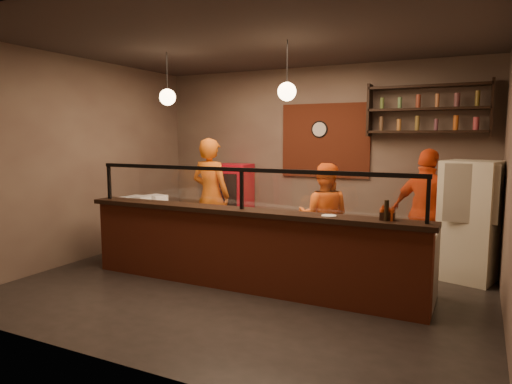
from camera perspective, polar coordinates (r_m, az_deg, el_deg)
The scene contains 28 objects.
floor at distance 6.31m, azimuth -0.45°, elevation -11.30°, with size 6.00×6.00×0.00m, color black.
ceiling at distance 6.11m, azimuth -0.48°, elevation 18.52°, with size 6.00×6.00×0.00m, color #352D29.
wall_back at distance 8.31m, azimuth 7.34°, elevation 4.31°, with size 6.00×6.00×0.00m, color #756656.
wall_left at distance 7.82m, azimuth -20.54°, elevation 3.77°, with size 5.00×5.00×0.00m, color #756656.
wall_front at distance 3.94m, azimuth -17.05°, elevation 1.17°, with size 6.00×6.00×0.00m, color #756656.
brick_patch at distance 8.21m, azimuth 8.63°, elevation 6.36°, with size 1.60×0.04×1.30m, color maroon.
service_counter at distance 5.91m, azimuth -1.77°, elevation -7.50°, with size 4.60×0.25×1.00m, color maroon.
counter_ledge at distance 5.80m, azimuth -1.79°, elevation -2.43°, with size 4.70×0.37×0.06m, color black.
worktop_cabinet at distance 6.36m, azimuth 0.37°, elevation -7.15°, with size 4.60×0.75×0.85m, color gray.
worktop at distance 6.27m, azimuth 0.37°, elevation -3.16°, with size 4.60×0.75×0.05m, color silver.
sneeze_guard at distance 5.75m, azimuth -1.80°, elevation 0.92°, with size 4.50×0.05×0.52m.
wall_shelving at distance 7.72m, azimuth 20.64°, elevation 9.67°, with size 1.84×0.28×0.85m.
wall_clock at distance 8.23m, azimuth 7.97°, elevation 7.76°, with size 0.30×0.30×0.04m, color black.
pendant_left at distance 6.98m, azimuth -11.00°, elevation 11.58°, with size 0.24×0.24×0.77m.
pendant_right at distance 6.03m, azimuth 3.88°, elevation 12.43°, with size 0.24×0.24×0.77m.
cook_left at distance 7.80m, azimuth -5.70°, elevation -0.45°, with size 0.71×0.47×1.95m, color #D56214.
cook_mid at distance 6.82m, azimuth 8.47°, elevation -3.08°, with size 0.77×0.60×1.59m, color orange.
cook_right at distance 6.91m, azimuth 20.61°, elevation -2.41°, with size 1.06×0.44×1.81m, color #E24615.
fridge at distance 6.91m, azimuth 25.15°, elevation -3.28°, with size 0.69×0.64×1.65m, color beige.
red_cooler at distance 8.67m, azimuth -2.78°, elevation -1.31°, with size 0.63×0.57×1.46m, color red.
pizza_dough at distance 6.05m, azimuth 5.44°, elevation -3.26°, with size 0.51×0.51×0.01m, color white.
prep_tub_a at distance 7.30m, azimuth -14.51°, elevation -1.10°, with size 0.32×0.25×0.16m, color silver.
prep_tub_b at distance 7.41m, azimuth -12.38°, elevation -0.95°, with size 0.30×0.24×0.15m, color white.
prep_tub_c at distance 7.24m, azimuth -16.05°, elevation -1.26°, with size 0.30×0.24×0.15m, color white.
rolling_pin at distance 7.00m, azimuth -9.14°, elevation -1.73°, with size 0.06×0.06×0.33m, color gold.
condiment_caddy at distance 5.24m, azimuth 16.10°, elevation -2.89°, with size 0.16×0.12×0.09m, color black.
pepper_mill at distance 5.17m, azimuth 16.00°, elevation -2.24°, with size 0.05×0.05×0.23m, color black.
small_plate at distance 5.33m, azimuth 9.09°, elevation -2.96°, with size 0.17×0.17×0.01m, color silver.
Camera 1 is at (2.69, -5.35, 1.98)m, focal length 32.00 mm.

